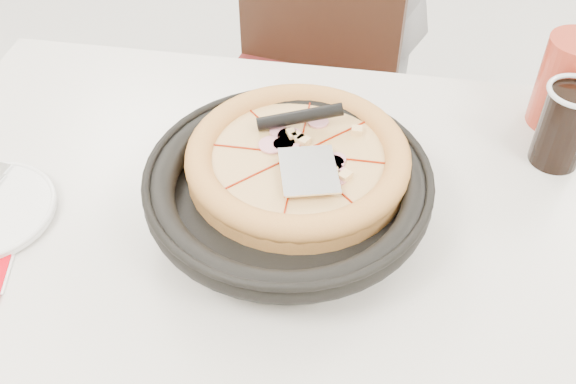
% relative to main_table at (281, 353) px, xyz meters
% --- Properties ---
extents(floor, '(7.00, 7.00, 0.00)m').
position_rel_main_table_xyz_m(floor, '(0.31, 0.51, -0.38)').
color(floor, '#A9A8A4').
rests_on(floor, ground).
extents(main_table, '(1.27, 0.90, 0.75)m').
position_rel_main_table_xyz_m(main_table, '(0.00, 0.00, 0.00)').
color(main_table, silver).
rests_on(main_table, floor).
extents(chair_far, '(0.49, 0.49, 0.95)m').
position_rel_main_table_xyz_m(chair_far, '(-0.07, 0.63, 0.10)').
color(chair_far, black).
rests_on(chair_far, floor).
extents(trivet, '(0.12, 0.12, 0.04)m').
position_rel_main_table_xyz_m(trivet, '(0.01, 0.03, 0.39)').
color(trivet, black).
rests_on(trivet, main_table).
extents(pizza_pan, '(0.40, 0.40, 0.01)m').
position_rel_main_table_xyz_m(pizza_pan, '(0.01, 0.00, 0.42)').
color(pizza_pan, black).
rests_on(pizza_pan, trivet).
extents(pizza, '(0.35, 0.35, 0.02)m').
position_rel_main_table_xyz_m(pizza, '(0.02, 0.05, 0.44)').
color(pizza, '#D0914A').
rests_on(pizza, pizza_pan).
extents(pizza_server, '(0.10, 0.12, 0.00)m').
position_rel_main_table_xyz_m(pizza_server, '(0.04, 0.01, 0.47)').
color(pizza_server, white).
rests_on(pizza_server, pizza).
extents(cola_glass, '(0.08, 0.08, 0.13)m').
position_rel_main_table_xyz_m(cola_glass, '(0.42, 0.20, 0.44)').
color(cola_glass, black).
rests_on(cola_glass, main_table).
extents(red_cup, '(0.10, 0.10, 0.16)m').
position_rel_main_table_xyz_m(red_cup, '(0.43, 0.30, 0.45)').
color(red_cup, '#A8311F').
rests_on(red_cup, main_table).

